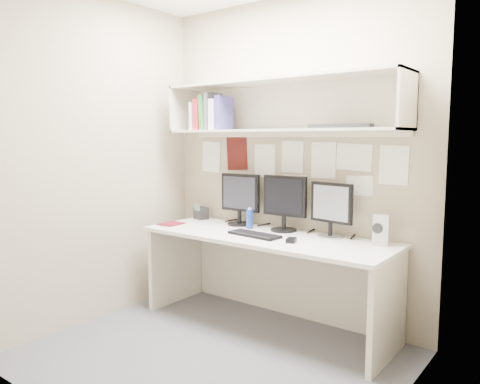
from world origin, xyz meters
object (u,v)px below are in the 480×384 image
Objects in this scene: desk at (266,281)px; keyboard at (255,235)px; monitor_left at (240,197)px; maroon_notebook at (171,224)px; desk_phone at (201,213)px; monitor_center at (285,201)px; monitor_right at (331,207)px; speaker at (380,230)px.

keyboard is (-0.05, -0.09, 0.37)m from desk.
maroon_notebook is at bearing -145.38° from monitor_left.
monitor_left is 3.05× the size of desk_phone.
desk_phone reaches higher than maroon_notebook.
monitor_center reaches higher than keyboard.
maroon_notebook reaches higher than desk.
keyboard is at bearing -41.52° from monitor_left.
desk is 0.77m from monitor_right.
monitor_center is at bearing -170.87° from monitor_right.
monitor_left is at bearing 16.36° from desk_phone.
desk_phone is (-0.91, 0.01, -0.19)m from monitor_center.
monitor_center is at bearing 16.92° from desk_phone.
speaker reaches higher than maroon_notebook.
maroon_notebook is (-0.85, -0.04, -0.00)m from keyboard.
desk_phone reaches higher than desk.
speaker is (1.24, -0.02, -0.14)m from monitor_left.
keyboard is 2.95× the size of desk_phone.
monitor_left is at bearing 178.81° from monitor_center.
desk is at bearing 68.66° from keyboard.
monitor_left is 0.45m from monitor_center.
maroon_notebook is at bearing -160.32° from monitor_center.
desk_phone reaches higher than keyboard.
keyboard is 0.89m from desk_phone.
monitor_center reaches higher than monitor_left.
monitor_right is at bearing 12.70° from maroon_notebook.
monitor_right reaches higher than speaker.
monitor_right reaches higher than desk.
maroon_notebook is at bearing -171.57° from desk.
monitor_center is 1.08× the size of monitor_right.
maroon_notebook is at bearing -171.72° from keyboard.
monitor_left is 1.06× the size of monitor_right.
monitor_center is (0.45, -0.00, 0.00)m from monitor_left.
speaker is (0.39, -0.02, -0.12)m from monitor_right.
monitor_center is 3.09× the size of desk_phone.
maroon_notebook is 1.38× the size of desk_phone.
monitor_right is 2.87× the size of desk_phone.
keyboard is (-0.07, -0.31, -0.23)m from monitor_center.
monitor_center reaches higher than desk_phone.
monitor_right is at bearing -1.70° from monitor_left.
monitor_center is 2.12× the size of speaker.
keyboard reaches higher than desk.
monitor_right is at bearing 38.33° from keyboard.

